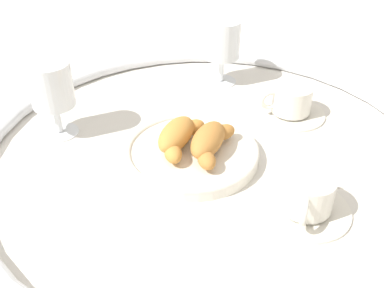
{
  "coord_description": "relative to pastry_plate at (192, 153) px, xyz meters",
  "views": [
    {
      "loc": [
        0.57,
        0.28,
        0.46
      ],
      "look_at": [
        0.03,
        -0.02,
        0.03
      ],
      "focal_mm": 42.39,
      "sensor_mm": 36.0,
      "label": 1
    }
  ],
  "objects": [
    {
      "name": "croissant_small",
      "position": [
        -0.01,
        0.03,
        0.03
      ],
      "size": [
        0.14,
        0.07,
        0.04
      ],
      "color": "#BC7A38",
      "rests_on": "pastry_plate"
    },
    {
      "name": "table_chrome_rim",
      "position": [
        -0.03,
        0.02,
        -0.0
      ],
      "size": [
        0.79,
        0.79,
        0.02
      ],
      "primitive_type": "torus",
      "color": "silver",
      "rests_on": "ground_plane"
    },
    {
      "name": "coffee_cup_far",
      "position": [
        0.04,
        0.21,
        0.01
      ],
      "size": [
        0.14,
        0.14,
        0.06
      ],
      "color": "silver",
      "rests_on": "ground_plane"
    },
    {
      "name": "pastry_plate",
      "position": [
        0.0,
        0.0,
        0.0
      ],
      "size": [
        0.23,
        0.23,
        0.02
      ],
      "color": "silver",
      "rests_on": "ground_plane"
    },
    {
      "name": "folded_napkin",
      "position": [
        -0.11,
        0.26,
        -0.01
      ],
      "size": [
        0.15,
        0.15,
        0.01
      ],
      "primitive_type": "cube",
      "rotation": [
        0.0,
        0.0,
        0.41
      ],
      "color": "silver",
      "rests_on": "ground_plane"
    },
    {
      "name": "ground_plane",
      "position": [
        -0.03,
        0.02,
        -0.01
      ],
      "size": [
        2.2,
        2.2,
        0.0
      ],
      "primitive_type": "plane",
      "color": "silver"
    },
    {
      "name": "coffee_cup_near",
      "position": [
        -0.22,
        0.1,
        0.01
      ],
      "size": [
        0.14,
        0.14,
        0.06
      ],
      "color": "silver",
      "rests_on": "ground_plane"
    },
    {
      "name": "juice_glass_right",
      "position": [
        0.05,
        -0.25,
        0.08
      ],
      "size": [
        0.08,
        0.08,
        0.14
      ],
      "color": "white",
      "rests_on": "ground_plane"
    },
    {
      "name": "juice_glass_left",
      "position": [
        -0.28,
        -0.08,
        0.08
      ],
      "size": [
        0.08,
        0.08,
        0.14
      ],
      "color": "white",
      "rests_on": "ground_plane"
    },
    {
      "name": "croissant_large",
      "position": [
        0.01,
        -0.02,
        0.03
      ],
      "size": [
        0.14,
        0.07,
        0.04
      ],
      "color": "#CC893D",
      "rests_on": "pastry_plate"
    }
  ]
}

